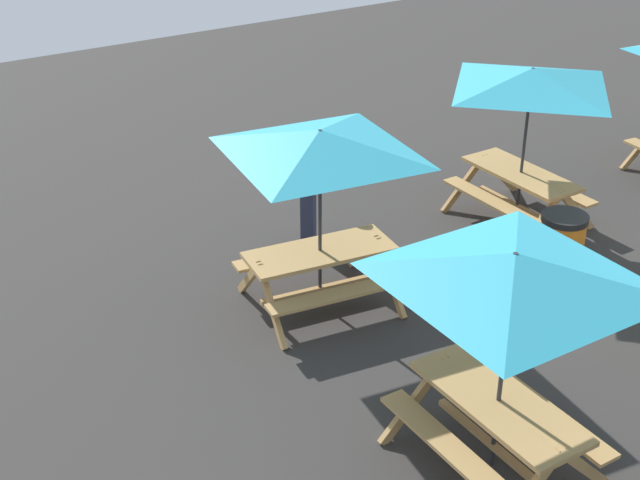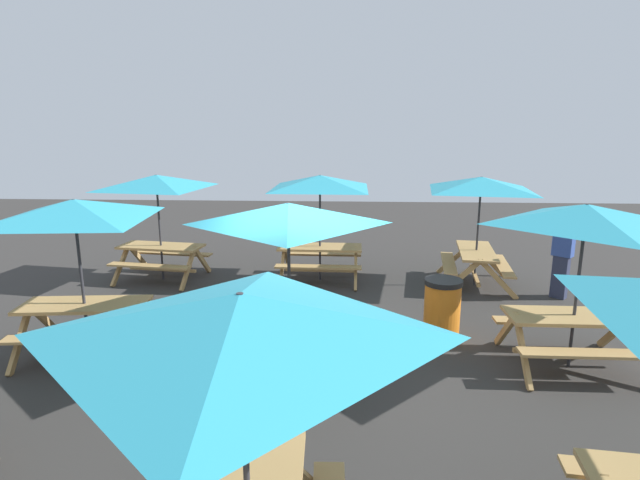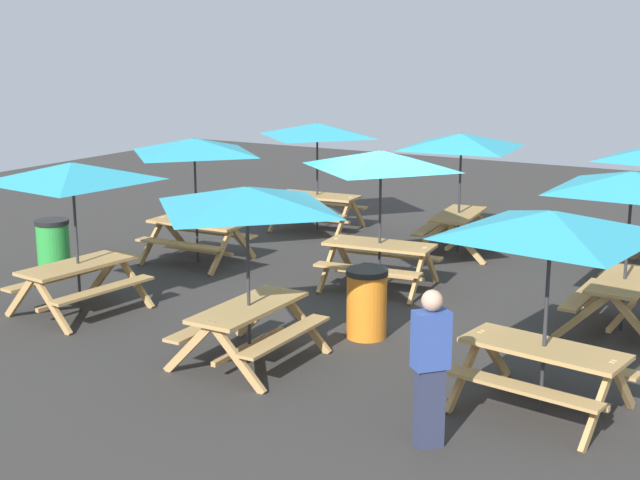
% 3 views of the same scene
% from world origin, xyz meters
% --- Properties ---
extents(ground_plane, '(31.59, 31.59, 0.00)m').
position_xyz_m(ground_plane, '(0.00, 0.00, 0.00)').
color(ground_plane, '#33302D').
rests_on(ground_plane, ground).
extents(picnic_table_0, '(2.83, 2.83, 2.34)m').
position_xyz_m(picnic_table_0, '(-0.05, 3.84, 1.99)').
color(picnic_table_0, tan).
rests_on(picnic_table_0, ground).
extents(picnic_table_2, '(2.80, 2.80, 2.34)m').
position_xyz_m(picnic_table_2, '(3.26, 3.66, 1.99)').
color(picnic_table_2, tan).
rests_on(picnic_table_2, ground).
extents(picnic_table_3, '(2.00, 2.00, 2.34)m').
position_xyz_m(picnic_table_3, '(3.65, -0.03, 1.99)').
color(picnic_table_3, tan).
rests_on(picnic_table_3, ground).
extents(picnic_table_4, '(2.20, 2.20, 2.34)m').
position_xyz_m(picnic_table_4, '(-0.27, -0.12, 1.99)').
color(picnic_table_4, tan).
rests_on(picnic_table_4, ground).
extents(picnic_table_5, '(2.81, 2.81, 2.34)m').
position_xyz_m(picnic_table_5, '(-3.31, 0.07, 1.99)').
color(picnic_table_5, tan).
rests_on(picnic_table_5, ground).
extents(picnic_table_6, '(2.81, 2.81, 2.34)m').
position_xyz_m(picnic_table_6, '(3.21, -3.46, 1.99)').
color(picnic_table_6, tan).
rests_on(picnic_table_6, ground).
extents(picnic_table_7, '(2.07, 2.07, 2.34)m').
position_xyz_m(picnic_table_7, '(-0.13, -3.82, 1.99)').
color(picnic_table_7, tan).
rests_on(picnic_table_7, ground).
extents(picnic_table_8, '(2.14, 2.14, 2.34)m').
position_xyz_m(picnic_table_8, '(-3.64, -3.30, 1.99)').
color(picnic_table_8, tan).
rests_on(picnic_table_8, ground).
extents(trash_bin_orange, '(0.59, 0.59, 0.98)m').
position_xyz_m(trash_bin_orange, '(2.03, 0.82, 0.49)').
color(trash_bin_orange, orange).
rests_on(trash_bin_orange, ground).
extents(trash_bin_green, '(0.59, 0.59, 0.98)m').
position_xyz_m(trash_bin_green, '(1.84, -5.44, 0.49)').
color(trash_bin_green, green).
rests_on(trash_bin_green, ground).
extents(person_standing, '(0.41, 0.40, 1.67)m').
position_xyz_m(person_standing, '(4.70, 2.92, 0.89)').
color(person_standing, '#2D334C').
rests_on(person_standing, ground).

